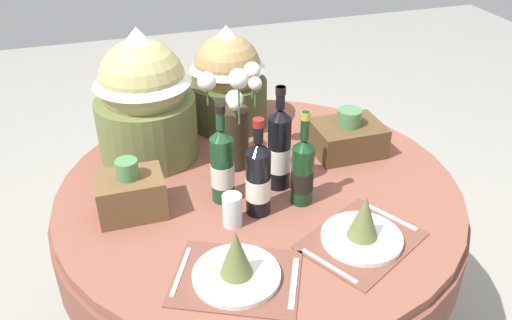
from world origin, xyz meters
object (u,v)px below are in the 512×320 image
wine_bottle_centre (303,171)px  woven_basket_side_right (347,137)px  dining_table (259,218)px  flower_vase (234,121)px  wine_bottle_right (258,178)px  woven_basket_side_left (131,194)px  place_setting_right (363,228)px  place_setting_left (236,265)px  gift_tub_back_centre (228,74)px  gift_tub_back_left (144,92)px  wine_bottle_left (279,149)px  tumbler_near_left (232,210)px  wine_bottle_rear (222,165)px

wine_bottle_centre → woven_basket_side_right: (0.28, 0.24, -0.05)m
dining_table → flower_vase: flower_vase is taller
wine_bottle_right → woven_basket_side_left: bearing=163.3°
dining_table → flower_vase: (-0.04, 0.15, 0.32)m
wine_bottle_right → dining_table: bearing=71.1°
place_setting_right → place_setting_left: bearing=-174.5°
gift_tub_back_centre → woven_basket_side_right: size_ratio=1.65×
gift_tub_back_left → flower_vase: bearing=-31.1°
place_setting_left → place_setting_right: (0.39, 0.04, 0.00)m
wine_bottle_left → tumbler_near_left: (-0.21, -0.16, -0.09)m
place_setting_left → wine_bottle_rear: wine_bottle_rear is taller
dining_table → place_setting_right: place_setting_right is taller
gift_tub_back_left → woven_basket_side_right: bearing=-15.8°
place_setting_left → dining_table: bearing=64.5°
wine_bottle_left → gift_tub_back_centre: gift_tub_back_centre is taller
wine_bottle_centre → gift_tub_back_left: (-0.43, 0.45, 0.14)m
flower_vase → gift_tub_back_left: size_ratio=0.85×
place_setting_left → gift_tub_back_centre: 0.92m
tumbler_near_left → wine_bottle_rear: bearing=87.1°
place_setting_left → gift_tub_back_left: size_ratio=0.86×
place_setting_left → tumbler_near_left: place_setting_left is taller
dining_table → tumbler_near_left: 0.30m
wine_bottle_rear → tumbler_near_left: 0.16m
gift_tub_back_left → gift_tub_back_centre: bearing=24.9°
tumbler_near_left → gift_tub_back_left: bearing=110.2°
tumbler_near_left → gift_tub_back_centre: (0.16, 0.65, 0.16)m
place_setting_right → flower_vase: 0.59m
dining_table → wine_bottle_centre: (0.10, -0.13, 0.26)m
wine_bottle_centre → gift_tub_back_centre: gift_tub_back_centre is taller
wine_bottle_centre → wine_bottle_rear: size_ratio=0.95×
wine_bottle_left → wine_bottle_centre: bearing=-69.5°
wine_bottle_right → gift_tub_back_centre: size_ratio=0.80×
place_setting_left → tumbler_near_left: size_ratio=3.93×
place_setting_right → gift_tub_back_left: gift_tub_back_left is taller
wine_bottle_centre → wine_bottle_rear: bearing=159.4°
dining_table → flower_vase: bearing=106.8°
wine_bottle_rear → woven_basket_side_left: (-0.29, 0.01, -0.06)m
place_setting_left → wine_bottle_left: size_ratio=1.15×
place_setting_right → gift_tub_back_centre: 0.88m
woven_basket_side_left → woven_basket_side_right: size_ratio=0.83×
place_setting_left → woven_basket_side_right: size_ratio=1.67×
dining_table → tumbler_near_left: (-0.14, -0.18, 0.19)m
wine_bottle_right → woven_basket_side_right: (0.43, 0.26, -0.06)m
flower_vase → woven_basket_side_right: bearing=-4.2°
dining_table → wine_bottle_right: 0.31m
gift_tub_back_centre → woven_basket_side_right: bearing=-45.0°
place_setting_right → gift_tub_back_left: bearing=127.4°
gift_tub_back_left → wine_bottle_rear: bearing=-62.0°
place_setting_right → wine_bottle_centre: wine_bottle_centre is taller
place_setting_left → gift_tub_back_left: bearing=100.2°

